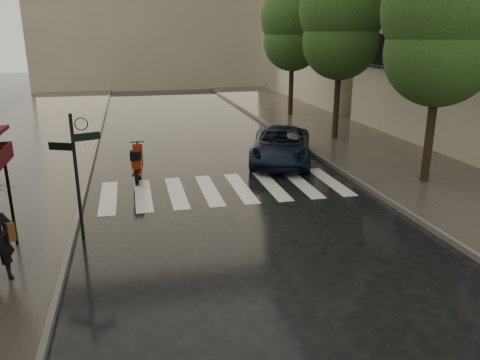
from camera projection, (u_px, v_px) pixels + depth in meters
name	position (u px, v px, depth m)	size (l,w,h in m)	color
ground	(136.00, 296.00, 9.00)	(120.00, 120.00, 0.00)	black
sidewalk_near	(17.00, 156.00, 19.15)	(6.00, 60.00, 0.12)	#38332D
sidewalk_far	(349.00, 138.00, 22.37)	(5.50, 60.00, 0.12)	#38332D
curb_near	(95.00, 151.00, 19.82)	(0.12, 60.00, 0.16)	#595651
curb_far	(294.00, 141.00, 21.76)	(0.12, 60.00, 0.16)	#595651
crosswalk	(225.00, 189.00, 15.23)	(7.85, 3.20, 0.01)	silver
signpost	(76.00, 167.00, 10.98)	(1.17, 0.29, 3.10)	black
tree_near	(444.00, 17.00, 14.16)	(3.80, 3.80, 7.99)	black
tree_mid	(342.00, 16.00, 20.56)	(3.80, 3.80, 8.34)	black
tree_far	(293.00, 23.00, 27.16)	(3.80, 3.80, 8.16)	black
scooter	(137.00, 164.00, 16.06)	(0.52, 1.83, 1.20)	black
parked_car	(281.00, 145.00, 18.27)	(2.23, 4.83, 1.34)	black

